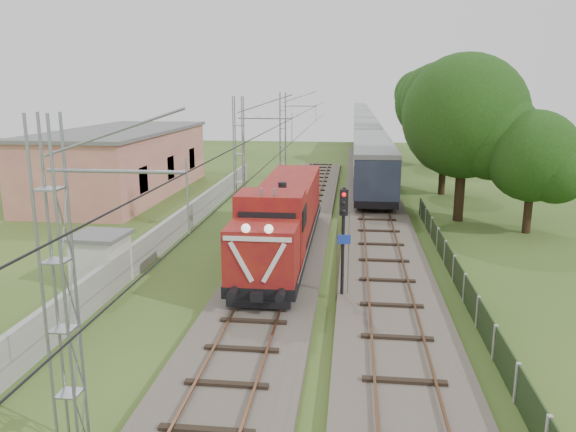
# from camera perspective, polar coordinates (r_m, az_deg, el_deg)

# --- Properties ---
(ground) EXTENTS (140.00, 140.00, 0.00)m
(ground) POSITION_cam_1_polar(r_m,az_deg,el_deg) (21.13, -3.20, -10.77)
(ground) COLOR #344F1D
(ground) RESTS_ON ground
(track_main) EXTENTS (4.20, 70.00, 0.45)m
(track_main) POSITION_cam_1_polar(r_m,az_deg,el_deg) (27.55, -0.75, -4.58)
(track_main) COLOR #6B6054
(track_main) RESTS_ON ground
(track_side) EXTENTS (4.20, 80.00, 0.45)m
(track_side) POSITION_cam_1_polar(r_m,az_deg,el_deg) (39.95, 8.78, 0.83)
(track_side) COLOR #6B6054
(track_side) RESTS_ON ground
(catenary) EXTENTS (3.31, 70.00, 8.00)m
(catenary) POSITION_cam_1_polar(r_m,az_deg,el_deg) (31.99, -4.89, 4.95)
(catenary) COLOR gray
(catenary) RESTS_ON ground
(boundary_wall) EXTENTS (0.25, 40.00, 1.50)m
(boundary_wall) POSITION_cam_1_polar(r_m,az_deg,el_deg) (33.48, -10.75, -0.62)
(boundary_wall) COLOR #9E9E99
(boundary_wall) RESTS_ON ground
(station_building) EXTENTS (8.40, 20.40, 5.22)m
(station_building) POSITION_cam_1_polar(r_m,az_deg,el_deg) (47.16, -16.47, 5.33)
(station_building) COLOR tan
(station_building) RESTS_ON ground
(fence) EXTENTS (0.12, 32.00, 1.20)m
(fence) POSITION_cam_1_polar(r_m,az_deg,el_deg) (23.87, 17.51, -6.97)
(fence) COLOR black
(fence) RESTS_ON ground
(locomotive) EXTENTS (2.81, 16.03, 4.07)m
(locomotive) POSITION_cam_1_polar(r_m,az_deg,el_deg) (28.17, -0.46, -0.09)
(locomotive) COLOR black
(locomotive) RESTS_ON ground
(coach_rake) EXTENTS (3.08, 115.22, 3.56)m
(coach_rake) POSITION_cam_1_polar(r_m,az_deg,el_deg) (94.23, 7.65, 9.28)
(coach_rake) COLOR black
(coach_rake) RESTS_ON ground
(signal_post) EXTENTS (0.52, 0.40, 4.68)m
(signal_post) POSITION_cam_1_polar(r_m,az_deg,el_deg) (22.16, 5.65, -0.88)
(signal_post) COLOR black
(signal_post) RESTS_ON ground
(relay_hut) EXTENTS (2.38, 2.38, 2.34)m
(relay_hut) POSITION_cam_1_polar(r_m,az_deg,el_deg) (25.77, -18.48, -4.20)
(relay_hut) COLOR silver
(relay_hut) RESTS_ON ground
(tree_a) EXTENTS (8.19, 7.80, 10.61)m
(tree_a) POSITION_cam_1_polar(r_m,az_deg,el_deg) (37.25, 17.67, 9.51)
(tree_a) COLOR #332314
(tree_a) RESTS_ON ground
(tree_b) EXTENTS (5.61, 5.34, 7.27)m
(tree_b) POSITION_cam_1_polar(r_m,az_deg,el_deg) (35.58, 23.75, 5.50)
(tree_b) COLOR #332314
(tree_b) RESTS_ON ground
(tree_c) EXTENTS (5.27, 5.02, 6.83)m
(tree_c) POSITION_cam_1_polar(r_m,az_deg,el_deg) (46.56, 15.68, 7.30)
(tree_c) COLOR #332314
(tree_c) RESTS_ON ground
(tree_d) EXTENTS (8.32, 7.92, 10.79)m
(tree_d) POSITION_cam_1_polar(r_m,az_deg,el_deg) (63.17, 14.52, 11.00)
(tree_d) COLOR #332314
(tree_d) RESTS_ON ground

